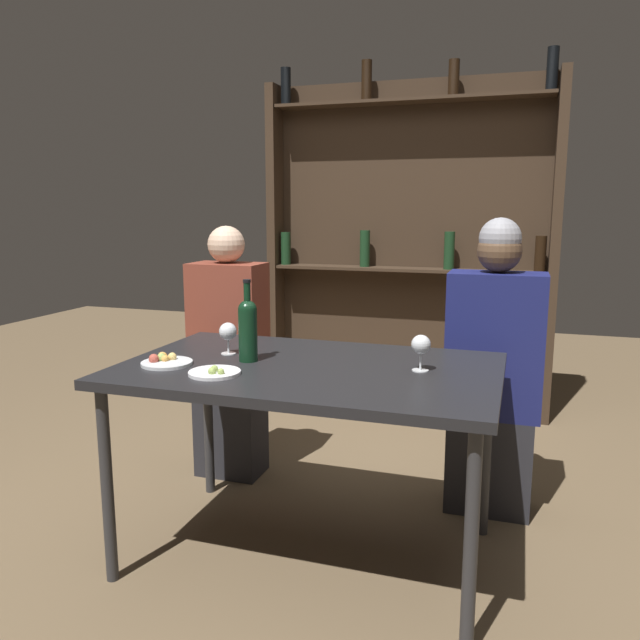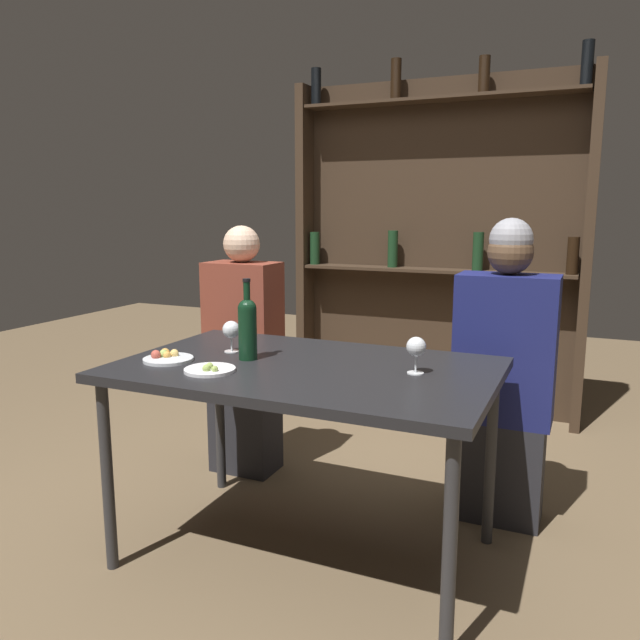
{
  "view_description": "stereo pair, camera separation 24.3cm",
  "coord_description": "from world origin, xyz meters",
  "views": [
    {
      "loc": [
        0.74,
        -2.14,
        1.36
      ],
      "look_at": [
        0.0,
        0.13,
        0.92
      ],
      "focal_mm": 35.0,
      "sensor_mm": 36.0,
      "label": 1
    },
    {
      "loc": [
        0.97,
        -2.06,
        1.36
      ],
      "look_at": [
        0.0,
        0.13,
        0.92
      ],
      "focal_mm": 35.0,
      "sensor_mm": 36.0,
      "label": 2
    }
  ],
  "objects": [
    {
      "name": "ground_plane",
      "position": [
        0.0,
        0.0,
        0.0
      ],
      "size": [
        10.0,
        10.0,
        0.0
      ],
      "primitive_type": "plane",
      "color": "brown"
    },
    {
      "name": "wine_rack_wall",
      "position": [
        -0.0,
        2.02,
        1.15
      ],
      "size": [
        1.91,
        0.21,
        2.29
      ],
      "color": "#38281C",
      "rests_on": "ground_plane"
    },
    {
      "name": "wine_glass_1",
      "position": [
        -0.37,
        0.07,
        0.86
      ],
      "size": [
        0.07,
        0.07,
        0.13
      ],
      "color": "silver",
      "rests_on": "dining_table"
    },
    {
      "name": "wine_bottle",
      "position": [
        -0.24,
        -0.01,
        0.91
      ],
      "size": [
        0.07,
        0.07,
        0.32
      ],
      "color": "black",
      "rests_on": "dining_table"
    },
    {
      "name": "wine_glass_0",
      "position": [
        0.41,
        0.05,
        0.87
      ],
      "size": [
        0.07,
        0.07,
        0.13
      ],
      "color": "silver",
      "rests_on": "dining_table"
    },
    {
      "name": "dining_table",
      "position": [
        0.0,
        0.0,
        0.71
      ],
      "size": [
        1.4,
        0.88,
        0.77
      ],
      "color": "black",
      "rests_on": "ground_plane"
    },
    {
      "name": "seated_person_left",
      "position": [
        -0.64,
        0.62,
        0.6
      ],
      "size": [
        0.36,
        0.22,
        1.27
      ],
      "color": "#26262B",
      "rests_on": "ground_plane"
    },
    {
      "name": "food_plate_1",
      "position": [
        -0.28,
        -0.23,
        0.78
      ],
      "size": [
        0.19,
        0.19,
        0.03
      ],
      "color": "white",
      "rests_on": "dining_table"
    },
    {
      "name": "seated_person_right",
      "position": [
        0.64,
        0.62,
        0.63
      ],
      "size": [
        0.41,
        0.22,
        1.32
      ],
      "color": "#26262B",
      "rests_on": "ground_plane"
    },
    {
      "name": "food_plate_0",
      "position": [
        -0.52,
        -0.15,
        0.78
      ],
      "size": [
        0.19,
        0.19,
        0.04
      ],
      "color": "silver",
      "rests_on": "dining_table"
    }
  ]
}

